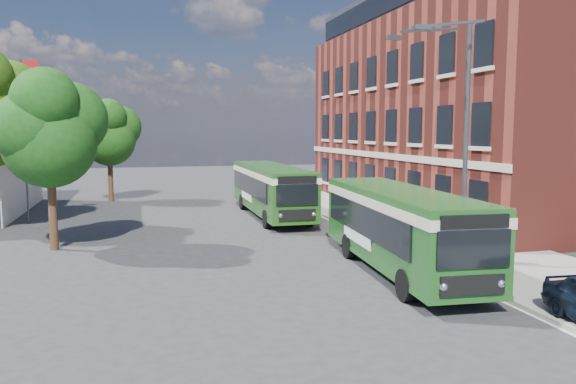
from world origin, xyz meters
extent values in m
plane|color=#2A2A2D|center=(0.00, 0.00, 0.00)|extent=(120.00, 120.00, 0.00)
cube|color=gray|center=(7.00, 8.00, 0.07)|extent=(6.00, 48.00, 0.15)
cube|color=beige|center=(3.95, 8.00, 0.01)|extent=(0.12, 48.00, 0.01)
cube|color=maroon|center=(14.00, 12.00, 6.00)|extent=(12.00, 26.00, 12.00)
cube|color=beige|center=(7.96, 12.00, 3.60)|extent=(0.12, 26.00, 0.35)
cube|color=#202429|center=(14.00, 12.00, 13.10)|extent=(10.80, 24.80, 2.20)
cylinder|color=#3E4144|center=(-12.50, 13.00, 4.50)|extent=(0.10, 0.10, 9.00)
cube|color=#A71316|center=(-12.05, 13.00, 8.60)|extent=(0.90, 0.02, 0.60)
cylinder|color=#3E4144|center=(5.20, -2.00, 0.15)|extent=(0.44, 0.44, 0.30)
cylinder|color=#3E4144|center=(5.20, -2.00, 4.50)|extent=(0.18, 0.18, 9.00)
cube|color=#3E4144|center=(3.96, -2.60, 8.80)|extent=(2.58, 0.46, 0.37)
cube|color=#3E4144|center=(3.96, -1.40, 8.80)|extent=(2.58, 0.46, 0.37)
cube|color=#3E4144|center=(2.73, -3.08, 8.55)|extent=(0.55, 0.22, 0.16)
cube|color=#3E4144|center=(2.73, -0.92, 8.55)|extent=(0.55, 0.22, 0.16)
cylinder|color=#3E4144|center=(5.60, -4.20, 1.25)|extent=(0.08, 0.08, 2.50)
cube|color=red|center=(5.60, -4.20, 2.35)|extent=(0.35, 0.04, 0.35)
cube|color=#1B4E1A|center=(2.56, -2.06, 1.77)|extent=(3.26, 10.62, 2.45)
cube|color=#1B4E1A|center=(2.56, -2.06, 0.50)|extent=(3.31, 10.66, 0.14)
cube|color=black|center=(1.30, -1.67, 1.90)|extent=(0.72, 8.64, 1.10)
cube|color=black|center=(3.85, -1.85, 1.90)|extent=(0.72, 8.64, 1.10)
cube|color=beige|center=(2.56, -2.06, 2.60)|extent=(3.33, 10.68, 0.32)
cube|color=#1B4E1A|center=(2.56, -2.06, 2.96)|extent=(3.16, 10.51, 0.12)
cube|color=black|center=(2.17, -7.31, 1.95)|extent=(2.15, 0.24, 1.05)
cube|color=black|center=(2.17, -7.32, 2.70)|extent=(2.00, 0.23, 0.38)
cube|color=black|center=(2.17, -7.32, 0.95)|extent=(1.90, 0.22, 0.55)
sphere|color=silver|center=(1.32, -7.23, 0.95)|extent=(0.26, 0.26, 0.26)
sphere|color=silver|center=(3.02, -7.36, 0.95)|extent=(0.26, 0.26, 0.26)
cube|color=black|center=(2.94, 3.19, 2.00)|extent=(2.00, 0.23, 0.90)
cube|color=white|center=(1.34, -0.97, 1.15)|extent=(0.28, 3.19, 0.45)
cylinder|color=black|center=(1.14, -5.39, 0.50)|extent=(0.35, 1.02, 1.00)
cylinder|color=black|center=(3.47, -5.57, 0.50)|extent=(0.35, 1.02, 1.00)
cylinder|color=black|center=(1.57, 0.45, 0.50)|extent=(0.35, 1.02, 1.00)
cylinder|color=black|center=(3.90, 0.28, 0.50)|extent=(0.35, 1.02, 1.00)
cube|color=#204F16|center=(1.10, 12.16, 1.77)|extent=(2.61, 11.98, 2.45)
cube|color=#204F16|center=(1.10, 12.16, 0.50)|extent=(2.65, 12.02, 0.14)
cube|color=black|center=(-0.18, 12.48, 1.90)|extent=(0.17, 10.16, 1.10)
cube|color=black|center=(2.38, 12.45, 1.90)|extent=(0.17, 10.16, 1.10)
cube|color=#F4F0C8|center=(1.10, 12.16, 2.60)|extent=(2.67, 12.04, 0.32)
cube|color=#204F16|center=(1.10, 12.16, 2.96)|extent=(2.51, 11.88, 0.12)
cube|color=black|center=(1.05, 6.15, 1.95)|extent=(2.15, 0.10, 1.05)
cube|color=black|center=(1.05, 6.14, 2.70)|extent=(2.00, 0.10, 0.38)
cube|color=black|center=(1.05, 6.14, 0.95)|extent=(1.90, 0.10, 0.55)
sphere|color=silver|center=(0.20, 6.17, 0.95)|extent=(0.26, 0.26, 0.26)
sphere|color=silver|center=(1.90, 6.16, 0.95)|extent=(0.26, 0.26, 0.26)
cube|color=black|center=(1.16, 18.17, 2.00)|extent=(2.00, 0.10, 0.90)
cube|color=white|center=(-0.18, 13.18, 1.15)|extent=(0.07, 3.20, 0.45)
cylinder|color=black|center=(-0.11, 7.99, 0.50)|extent=(0.29, 1.00, 1.00)
cylinder|color=black|center=(2.23, 7.97, 0.50)|extent=(0.29, 1.00, 1.00)
cylinder|color=black|center=(-0.04, 15.36, 0.50)|extent=(0.29, 1.00, 1.00)
cylinder|color=black|center=(2.30, 15.33, 0.50)|extent=(0.29, 1.00, 1.00)
imported|color=black|center=(4.60, -2.21, 1.04)|extent=(0.78, 0.71, 1.78)
imported|color=black|center=(6.04, -2.03, 1.07)|extent=(1.01, 0.85, 1.83)
cylinder|color=#3A2215|center=(-10.15, 5.26, 1.65)|extent=(0.36, 0.36, 3.29)
sphere|color=#154011|center=(-10.15, 5.26, 4.64)|extent=(3.89, 3.89, 3.89)
sphere|color=#154011|center=(-9.40, 5.86, 5.61)|extent=(3.29, 3.29, 3.29)
sphere|color=#154011|center=(-10.82, 4.74, 5.24)|extent=(2.99, 2.99, 2.99)
sphere|color=#154011|center=(-10.15, 4.52, 6.36)|extent=(2.69, 2.69, 2.69)
sphere|color=#27460D|center=(-12.99, 11.72, 6.78)|extent=(3.98, 3.98, 3.98)
cylinder|color=#3A2215|center=(-8.50, 22.12, 1.57)|extent=(0.36, 0.36, 3.15)
sphere|color=#174110|center=(-8.50, 22.12, 4.43)|extent=(3.72, 3.72, 3.72)
sphere|color=#174110|center=(-7.79, 22.69, 5.36)|extent=(3.15, 3.15, 3.15)
sphere|color=#174110|center=(-9.15, 21.62, 5.01)|extent=(2.86, 2.86, 2.86)
sphere|color=#174110|center=(-8.50, 21.40, 6.08)|extent=(2.57, 2.57, 2.57)
camera|label=1|loc=(-6.54, -20.39, 5.15)|focal=35.00mm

